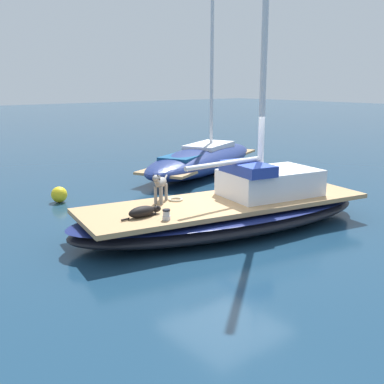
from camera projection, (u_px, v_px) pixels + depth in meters
ground_plane at (226, 229)px, 10.69m from camera, size 120.00×120.00×0.00m
sailboat_main at (226, 215)px, 10.61m from camera, size 3.86×7.59×0.66m
mast_main at (259, 53)px, 10.12m from camera, size 0.14×2.27×7.12m
cabin_house at (268, 181)px, 10.96m from camera, size 1.80×2.46×0.84m
dog_black at (143, 212)px, 9.26m from camera, size 0.29×0.95×0.22m
dog_grey at (160, 184)px, 10.28m from camera, size 0.64×0.80×0.70m
deck_winch at (166, 215)px, 9.06m from camera, size 0.16×0.16×0.21m
coiled_rope at (176, 199)px, 10.56m from camera, size 0.32×0.32×0.04m
moored_boat_port_side at (203, 159)px, 17.15m from camera, size 4.87×7.47×6.50m
mooring_buoy at (59, 195)px, 12.98m from camera, size 0.44×0.44×0.44m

